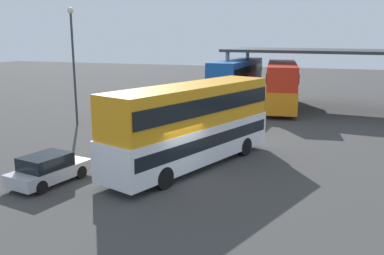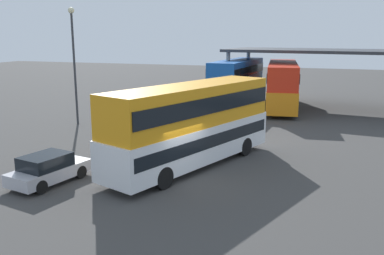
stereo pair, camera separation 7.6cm
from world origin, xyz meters
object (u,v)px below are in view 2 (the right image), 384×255
object	(u,v)px
parked_hatchback	(48,169)
double_decker_mid_row	(282,84)
double_decker_near_canopy	(237,81)
double_decker_main	(192,122)
lamppost_tall	(74,53)

from	to	relation	value
parked_hatchback	double_decker_mid_row	size ratio (longest dim) A/B	0.34
double_decker_mid_row	double_decker_near_canopy	bearing A→B (deg)	79.13
parked_hatchback	double_decker_near_canopy	distance (m)	23.69
parked_hatchback	double_decker_near_canopy	size ratio (longest dim) A/B	0.38
double_decker_near_canopy	double_decker_mid_row	world-z (taller)	double_decker_near_canopy
double_decker_main	parked_hatchback	world-z (taller)	double_decker_main
double_decker_main	parked_hatchback	xyz separation A→B (m)	(-5.26, -4.50, -1.60)
double_decker_main	double_decker_mid_row	bearing A→B (deg)	13.45
double_decker_mid_row	lamppost_tall	xyz separation A→B (m)	(-13.55, -11.77, 3.00)
parked_hatchback	double_decker_main	bearing A→B (deg)	-38.09
double_decker_main	parked_hatchback	distance (m)	7.11
double_decker_near_canopy	lamppost_tall	size ratio (longest dim) A/B	1.22
double_decker_near_canopy	lamppost_tall	world-z (taller)	lamppost_tall
double_decker_mid_row	lamppost_tall	distance (m)	18.19
lamppost_tall	double_decker_near_canopy	bearing A→B (deg)	52.14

